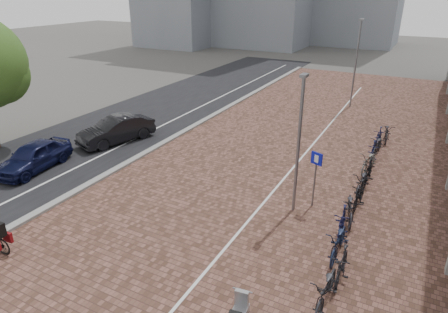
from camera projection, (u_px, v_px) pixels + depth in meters
ground at (136, 262)px, 12.23m from camera, size 140.00×140.00×0.00m
plaza_brick at (308, 146)px, 21.10m from camera, size 14.50×42.00×0.04m
street_asphalt at (146, 117)px, 25.79m from camera, size 8.00×50.00×0.03m
curb at (196, 125)px, 24.10m from camera, size 0.35×42.00×0.14m
lane_line at (171, 121)px, 24.93m from camera, size 0.12×44.00×0.00m
parking_line at (311, 146)px, 21.01m from camera, size 0.10×30.00×0.00m
car_navy at (33, 156)px, 18.17m from camera, size 2.00×4.03×1.32m
car_dark at (116, 130)px, 21.42m from camera, size 2.69×4.50×1.40m
parking_sign at (315, 171)px, 14.69m from camera, size 0.47×0.21×2.32m
lamp_near at (298, 148)px, 14.01m from camera, size 0.12×0.12×5.23m
lamp_far at (355, 65)px, 26.78m from camera, size 0.12×0.12×5.96m
bike_row at (364, 182)px, 16.07m from camera, size 1.22×15.81×1.05m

